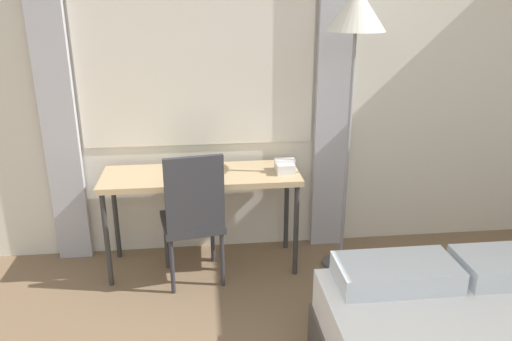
# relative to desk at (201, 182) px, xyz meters

# --- Properties ---
(wall_back_with_window) EXTENTS (5.69, 0.13, 2.70)m
(wall_back_with_window) POSITION_rel_desk_xyz_m (0.46, 0.31, 0.69)
(wall_back_with_window) COLOR silver
(wall_back_with_window) RESTS_ON ground_plane
(desk) EXTENTS (1.37, 0.47, 0.73)m
(desk) POSITION_rel_desk_xyz_m (0.00, 0.00, 0.00)
(desk) COLOR tan
(desk) RESTS_ON ground_plane
(desk_chair) EXTENTS (0.46, 0.46, 0.96)m
(desk_chair) POSITION_rel_desk_xyz_m (-0.06, -0.23, -0.14)
(desk_chair) COLOR #333338
(desk_chair) RESTS_ON ground_plane
(standing_lamp) EXTENTS (0.38, 0.38, 1.95)m
(standing_lamp) POSITION_rel_desk_xyz_m (1.00, -0.12, 1.04)
(standing_lamp) COLOR #4C4C51
(standing_lamp) RESTS_ON ground_plane
(telephone) EXTENTS (0.14, 0.17, 0.10)m
(telephone) POSITION_rel_desk_xyz_m (0.58, -0.04, 0.11)
(telephone) COLOR white
(telephone) RESTS_ON desk
(book) EXTENTS (0.26, 0.22, 0.02)m
(book) POSITION_rel_desk_xyz_m (-0.09, 0.07, 0.08)
(book) COLOR #33664C
(book) RESTS_ON desk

